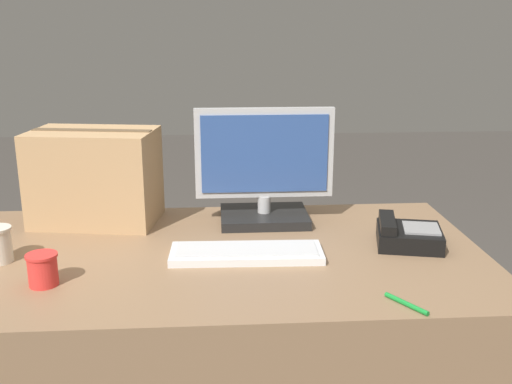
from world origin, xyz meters
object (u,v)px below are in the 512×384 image
object	(u,v)px
monitor	(264,175)
desk_phone	(407,235)
paper_cup_right	(43,269)
cardboard_box	(95,177)
keyboard	(246,253)
pen_marker	(406,304)

from	to	relation	value
monitor	desk_phone	bearing A→B (deg)	-31.43
paper_cup_right	cardboard_box	xyz separation A→B (m)	(0.04, 0.51, 0.11)
keyboard	pen_marker	world-z (taller)	keyboard
keyboard	paper_cup_right	bearing A→B (deg)	-161.94
monitor	keyboard	world-z (taller)	monitor
keyboard	desk_phone	bearing A→B (deg)	9.22
monitor	pen_marker	xyz separation A→B (m)	(0.29, -0.66, -0.16)
cardboard_box	pen_marker	distance (m)	1.11
cardboard_box	paper_cup_right	bearing A→B (deg)	-94.98
monitor	desk_phone	distance (m)	0.51
monitor	cardboard_box	size ratio (longest dim) A/B	1.05
monitor	cardboard_box	distance (m)	0.57
monitor	desk_phone	world-z (taller)	monitor
paper_cup_right	desk_phone	bearing A→B (deg)	12.16
monitor	pen_marker	distance (m)	0.74
monitor	paper_cup_right	world-z (taller)	monitor
desk_phone	pen_marker	distance (m)	0.42
pen_marker	cardboard_box	bearing A→B (deg)	18.89
keyboard	desk_phone	world-z (taller)	desk_phone
monitor	cardboard_box	bearing A→B (deg)	176.25
monitor	keyboard	xyz separation A→B (m)	(-0.08, -0.32, -0.15)
desk_phone	cardboard_box	size ratio (longest dim) A/B	0.52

